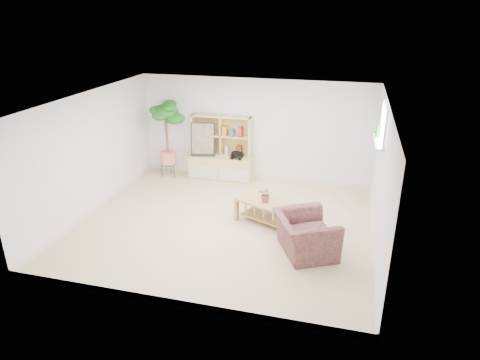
% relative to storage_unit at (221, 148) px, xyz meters
% --- Properties ---
extents(floor, '(5.50, 5.00, 0.01)m').
position_rel_storage_unit_xyz_m(floor, '(0.76, -2.24, -0.77)').
color(floor, beige).
rests_on(floor, ground).
extents(ceiling, '(5.50, 5.00, 0.01)m').
position_rel_storage_unit_xyz_m(ceiling, '(0.76, -2.24, 1.63)').
color(ceiling, white).
rests_on(ceiling, walls).
extents(walls, '(5.51, 5.01, 2.40)m').
position_rel_storage_unit_xyz_m(walls, '(0.76, -2.24, 0.43)').
color(walls, white).
rests_on(walls, floor).
extents(baseboard, '(5.50, 5.00, 0.10)m').
position_rel_storage_unit_xyz_m(baseboard, '(0.76, -2.24, -0.72)').
color(baseboard, white).
rests_on(baseboard, floor).
extents(window, '(0.10, 0.98, 0.68)m').
position_rel_storage_unit_xyz_m(window, '(3.49, -1.64, 1.23)').
color(window, silver).
rests_on(window, walls).
extents(window_sill, '(0.14, 1.00, 0.04)m').
position_rel_storage_unit_xyz_m(window_sill, '(3.43, -1.64, 0.91)').
color(window_sill, white).
rests_on(window_sill, walls).
extents(storage_unit, '(1.54, 0.52, 1.54)m').
position_rel_storage_unit_xyz_m(storage_unit, '(0.00, 0.00, 0.00)').
color(storage_unit, tan).
rests_on(storage_unit, floor).
extents(poster, '(0.59, 0.24, 0.80)m').
position_rel_storage_unit_xyz_m(poster, '(-0.41, -0.07, 0.21)').
color(poster, gold).
rests_on(poster, storage_unit).
extents(toy_truck, '(0.37, 0.27, 0.19)m').
position_rel_storage_unit_xyz_m(toy_truck, '(0.43, -0.10, -0.10)').
color(toy_truck, black).
rests_on(toy_truck, storage_unit).
extents(coffee_table, '(1.32, 1.04, 0.48)m').
position_rel_storage_unit_xyz_m(coffee_table, '(1.55, -1.99, -0.53)').
color(coffee_table, '#A17B46').
rests_on(coffee_table, floor).
extents(table_plant, '(0.30, 0.27, 0.29)m').
position_rel_storage_unit_xyz_m(table_plant, '(1.52, -2.05, -0.15)').
color(table_plant, '#13511D').
rests_on(table_plant, coffee_table).
extents(floor_tree, '(0.90, 0.90, 1.86)m').
position_rel_storage_unit_xyz_m(floor_tree, '(-1.28, -0.20, 0.16)').
color(floor_tree, '#105013').
rests_on(floor_tree, floor).
extents(armchair, '(1.28, 1.33, 0.77)m').
position_rel_storage_unit_xyz_m(armchair, '(2.37, -2.87, -0.38)').
color(armchair, '#161B34').
rests_on(armchair, floor).
extents(sill_plant, '(0.16, 0.14, 0.25)m').
position_rel_storage_unit_xyz_m(sill_plant, '(3.43, -1.37, 1.06)').
color(sill_plant, '#105013').
rests_on(sill_plant, window_sill).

